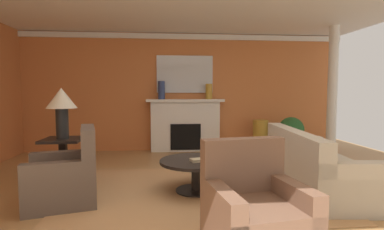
% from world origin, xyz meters
% --- Properties ---
extents(ground_plane, '(9.39, 9.39, 0.00)m').
position_xyz_m(ground_plane, '(0.00, 0.00, 0.00)').
color(ground_plane, tan).
extents(wall_fireplace, '(7.82, 0.12, 2.76)m').
position_xyz_m(wall_fireplace, '(0.00, 3.31, 1.38)').
color(wall_fireplace, '#CC723D').
rests_on(wall_fireplace, ground_plane).
extents(crown_moulding, '(7.82, 0.08, 0.12)m').
position_xyz_m(crown_moulding, '(0.00, 3.23, 2.68)').
color(crown_moulding, white).
extents(area_rug, '(3.52, 2.54, 0.01)m').
position_xyz_m(area_rug, '(0.03, 0.17, 0.01)').
color(area_rug, tan).
rests_on(area_rug, ground_plane).
extents(fireplace, '(1.80, 0.35, 1.22)m').
position_xyz_m(fireplace, '(0.10, 3.10, 0.58)').
color(fireplace, white).
rests_on(fireplace, ground_plane).
extents(mantel_mirror, '(1.32, 0.04, 0.87)m').
position_xyz_m(mantel_mirror, '(0.10, 3.22, 1.80)').
color(mantel_mirror, silver).
extents(sofa, '(1.08, 2.17, 0.85)m').
position_xyz_m(sofa, '(1.73, 0.11, 0.30)').
color(sofa, beige).
rests_on(sofa, ground_plane).
extents(armchair_near_window, '(0.97, 0.97, 0.95)m').
position_xyz_m(armchair_near_window, '(-1.63, -0.10, 0.31)').
color(armchair_near_window, brown).
rests_on(armchair_near_window, ground_plane).
extents(armchair_facing_fireplace, '(0.91, 0.91, 0.95)m').
position_xyz_m(armchair_facing_fireplace, '(0.39, -1.40, 0.31)').
color(armchair_facing_fireplace, brown).
rests_on(armchair_facing_fireplace, ground_plane).
extents(coffee_table, '(1.00, 1.00, 0.45)m').
position_xyz_m(coffee_table, '(0.03, 0.17, 0.34)').
color(coffee_table, black).
rests_on(coffee_table, ground_plane).
extents(side_table, '(0.56, 0.56, 0.70)m').
position_xyz_m(side_table, '(-1.90, 0.69, 0.40)').
color(side_table, black).
rests_on(side_table, ground_plane).
extents(table_lamp, '(0.44, 0.44, 0.75)m').
position_xyz_m(table_lamp, '(-1.90, 0.69, 1.22)').
color(table_lamp, black).
rests_on(table_lamp, side_table).
extents(vase_mantel_left, '(0.16, 0.16, 0.42)m').
position_xyz_m(vase_mantel_left, '(-0.45, 3.05, 1.43)').
color(vase_mantel_left, navy).
rests_on(vase_mantel_left, fireplace).
extents(vase_tall_corner, '(0.35, 0.35, 0.75)m').
position_xyz_m(vase_tall_corner, '(1.82, 2.80, 0.37)').
color(vase_tall_corner, '#B7892D').
rests_on(vase_tall_corner, ground_plane).
extents(vase_mantel_right, '(0.16, 0.16, 0.36)m').
position_xyz_m(vase_mantel_right, '(0.65, 3.05, 1.40)').
color(vase_mantel_right, '#B7892D').
rests_on(vase_mantel_right, fireplace).
extents(book_red_cover, '(0.21, 0.19, 0.04)m').
position_xyz_m(book_red_cover, '(0.05, 0.07, 0.47)').
color(book_red_cover, tan).
rests_on(book_red_cover, coffee_table).
extents(potted_plant, '(0.56, 0.56, 0.83)m').
position_xyz_m(potted_plant, '(2.42, 2.50, 0.49)').
color(potted_plant, '#A8754C').
rests_on(potted_plant, ground_plane).
extents(column_white, '(0.20, 0.20, 2.76)m').
position_xyz_m(column_white, '(3.15, 2.15, 1.38)').
color(column_white, white).
rests_on(column_white, ground_plane).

